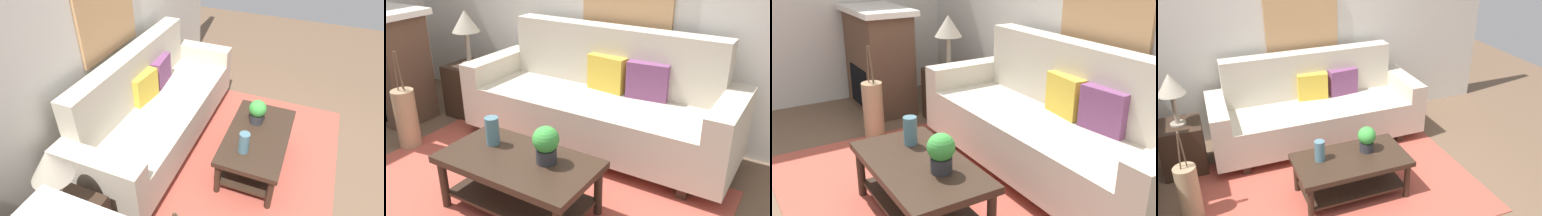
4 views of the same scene
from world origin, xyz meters
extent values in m
cube|color=#B24C3D|center=(0.00, 0.50, 0.01)|extent=(2.85, 1.88, 0.01)
cube|color=beige|center=(0.11, 1.46, 0.32)|extent=(2.06, 0.84, 0.40)
cube|color=beige|center=(0.11, 1.78, 0.80)|extent=(2.06, 0.20, 0.56)
cube|color=beige|center=(-1.02, 1.46, 0.42)|extent=(0.20, 0.84, 0.60)
cube|color=beige|center=(1.24, 1.46, 0.42)|extent=(0.20, 0.84, 0.60)
cube|color=#332319|center=(-0.82, 1.46, 0.06)|extent=(0.08, 0.74, 0.12)
cube|color=#332319|center=(1.04, 1.46, 0.06)|extent=(0.08, 0.74, 0.12)
cube|color=gold|center=(0.11, 1.65, 0.68)|extent=(0.37, 0.16, 0.32)
cube|color=#7A4270|center=(0.50, 1.65, 0.68)|extent=(0.37, 0.16, 0.32)
cube|color=#332319|center=(0.10, 0.38, 0.41)|extent=(1.10, 0.60, 0.05)
cube|color=#332319|center=(0.10, 0.38, 0.12)|extent=(0.98, 0.50, 0.02)
cylinder|color=#332319|center=(-0.39, 0.13, 0.19)|extent=(0.06, 0.06, 0.38)
cylinder|color=#332319|center=(-0.39, 0.63, 0.19)|extent=(0.06, 0.06, 0.38)
cylinder|color=#332319|center=(0.59, 0.63, 0.19)|extent=(0.06, 0.06, 0.38)
cylinder|color=slate|center=(-0.19, 0.46, 0.53)|extent=(0.10, 0.10, 0.21)
cylinder|color=#2D2D33|center=(0.29, 0.45, 0.48)|extent=(0.14, 0.14, 0.10)
sphere|color=green|center=(0.29, 0.45, 0.60)|extent=(0.18, 0.18, 0.18)
cube|color=#332319|center=(-1.42, 1.46, 0.28)|extent=(0.44, 0.44, 0.56)
cylinder|color=gray|center=(-1.42, 1.46, 0.57)|extent=(0.16, 0.16, 0.02)
cylinder|color=gray|center=(-1.42, 1.46, 0.74)|extent=(0.05, 0.05, 0.35)
cone|color=#B2A893|center=(-1.42, 1.46, 1.02)|extent=(0.28, 0.28, 0.22)
cylinder|color=tan|center=(-1.39, 0.60, 0.28)|extent=(0.20, 0.20, 0.56)
cylinder|color=brown|center=(-1.37, 0.60, 0.74)|extent=(0.03, 0.03, 0.36)
cylinder|color=brown|center=(-1.40, 0.62, 0.74)|extent=(0.04, 0.04, 0.36)
cylinder|color=brown|center=(-1.40, 0.58, 0.74)|extent=(0.04, 0.02, 0.36)
camera|label=1|loc=(-2.46, 0.04, 2.55)|focal=30.62mm
camera|label=2|loc=(1.71, -1.46, 1.86)|focal=38.27mm
camera|label=3|loc=(2.46, -0.70, 1.76)|focal=40.81mm
camera|label=4|loc=(-1.12, -2.65, 2.57)|focal=37.58mm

